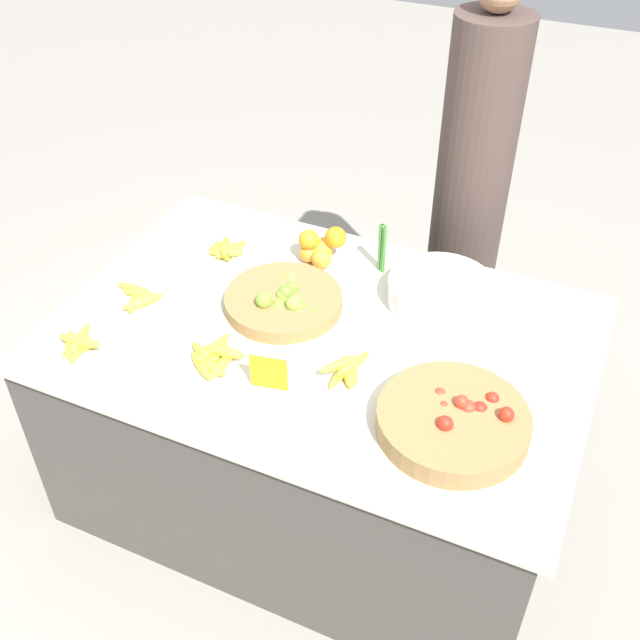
# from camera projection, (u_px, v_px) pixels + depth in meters

# --- Properties ---
(ground_plane) EXTENTS (12.00, 12.00, 0.00)m
(ground_plane) POSITION_uv_depth(u_px,v_px,m) (320.00, 483.00, 2.88)
(ground_plane) COLOR gray
(market_table) EXTENTS (1.71, 1.15, 0.76)m
(market_table) POSITION_uv_depth(u_px,v_px,m) (320.00, 414.00, 2.64)
(market_table) COLOR #4C4742
(market_table) RESTS_ON ground_plane
(lime_bowl) EXTENTS (0.39, 0.39, 0.09)m
(lime_bowl) POSITION_uv_depth(u_px,v_px,m) (284.00, 301.00, 2.49)
(lime_bowl) COLOR olive
(lime_bowl) RESTS_ON market_table
(tomato_basket) EXTENTS (0.42, 0.42, 0.10)m
(tomato_basket) POSITION_uv_depth(u_px,v_px,m) (454.00, 421.00, 2.06)
(tomato_basket) COLOR olive
(tomato_basket) RESTS_ON market_table
(orange_pile) EXTENTS (0.16, 0.15, 0.13)m
(orange_pile) POSITION_uv_depth(u_px,v_px,m) (320.00, 248.00, 2.68)
(orange_pile) COLOR orange
(orange_pile) RESTS_ON market_table
(metal_bowl) EXTENTS (0.36, 0.36, 0.08)m
(metal_bowl) POSITION_uv_depth(u_px,v_px,m) (441.00, 292.00, 2.50)
(metal_bowl) COLOR silver
(metal_bowl) RESTS_ON market_table
(price_sign) EXTENTS (0.11, 0.03, 0.12)m
(price_sign) POSITION_uv_depth(u_px,v_px,m) (269.00, 373.00, 2.17)
(price_sign) COLOR orange
(price_sign) RESTS_ON market_table
(veg_bundle) EXTENTS (0.03, 0.03, 0.18)m
(veg_bundle) POSITION_uv_depth(u_px,v_px,m) (382.00, 248.00, 2.61)
(veg_bundle) COLOR #428438
(veg_bundle) RESTS_ON market_table
(banana_bunch_middle_left) EXTENTS (0.20, 0.14, 0.03)m
(banana_bunch_middle_left) POSITION_uv_depth(u_px,v_px,m) (138.00, 297.00, 2.52)
(banana_bunch_middle_left) COLOR yellow
(banana_bunch_middle_left) RESTS_ON market_table
(banana_bunch_middle_right) EXTENTS (0.15, 0.16, 0.06)m
(banana_bunch_middle_right) POSITION_uv_depth(u_px,v_px,m) (226.00, 249.00, 2.73)
(banana_bunch_middle_right) COLOR yellow
(banana_bunch_middle_right) RESTS_ON market_table
(banana_bunch_front_left) EXTENTS (0.21, 0.20, 0.06)m
(banana_bunch_front_left) POSITION_uv_depth(u_px,v_px,m) (214.00, 358.00, 2.27)
(banana_bunch_front_left) COLOR yellow
(banana_bunch_front_left) RESTS_ON market_table
(banana_bunch_front_right) EXTENTS (0.13, 0.17, 0.06)m
(banana_bunch_front_right) POSITION_uv_depth(u_px,v_px,m) (347.00, 368.00, 2.23)
(banana_bunch_front_right) COLOR yellow
(banana_bunch_front_right) RESTS_ON market_table
(banana_bunch_back_center) EXTENTS (0.16, 0.16, 0.06)m
(banana_bunch_back_center) POSITION_uv_depth(u_px,v_px,m) (78.00, 344.00, 2.32)
(banana_bunch_back_center) COLOR yellow
(banana_bunch_back_center) RESTS_ON market_table
(vendor_person) EXTENTS (0.28, 0.28, 1.69)m
(vendor_person) POSITION_uv_depth(u_px,v_px,m) (469.00, 208.00, 2.95)
(vendor_person) COLOR #473833
(vendor_person) RESTS_ON ground_plane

